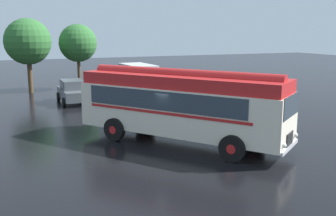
{
  "coord_description": "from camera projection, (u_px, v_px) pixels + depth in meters",
  "views": [
    {
      "loc": [
        -7.4,
        -16.55,
        5.18
      ],
      "look_at": [
        0.15,
        1.1,
        1.4
      ],
      "focal_mm": 42.0,
      "sensor_mm": 36.0,
      "label": 1
    }
  ],
  "objects": [
    {
      "name": "ground_plane",
      "position": [
        174.0,
        141.0,
        18.79
      ],
      "size": [
        120.0,
        120.0,
        0.0
      ],
      "primitive_type": "plane",
      "color": "black"
    },
    {
      "name": "vintage_bus",
      "position": [
        181.0,
        103.0,
        18.12
      ],
      "size": [
        7.87,
        9.62,
        3.49
      ],
      "color": "silver",
      "rests_on": "ground"
    },
    {
      "name": "car_near_left",
      "position": [
        73.0,
        91.0,
        28.64
      ],
      "size": [
        1.98,
        4.21,
        1.66
      ],
      "color": "#4C5156",
      "rests_on": "ground"
    },
    {
      "name": "car_mid_left",
      "position": [
        109.0,
        89.0,
        29.93
      ],
      "size": [
        2.06,
        4.25,
        1.66
      ],
      "color": "black",
      "rests_on": "ground"
    },
    {
      "name": "box_van",
      "position": [
        141.0,
        79.0,
        31.61
      ],
      "size": [
        2.54,
        5.86,
        2.5
      ],
      "color": "#B2B7BC",
      "rests_on": "ground"
    },
    {
      "name": "tree_left_of_centre",
      "position": [
        29.0,
        41.0,
        32.59
      ],
      "size": [
        3.83,
        3.83,
        6.23
      ],
      "color": "#4C3823",
      "rests_on": "ground"
    },
    {
      "name": "tree_centre",
      "position": [
        78.0,
        44.0,
        34.76
      ],
      "size": [
        3.34,
        3.34,
        5.79
      ],
      "color": "#4C3823",
      "rests_on": "ground"
    }
  ]
}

